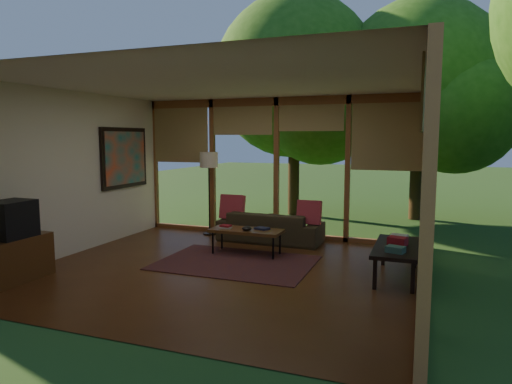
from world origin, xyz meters
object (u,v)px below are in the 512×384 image
at_px(side_console, 397,249).
at_px(floor_lamp, 209,165).
at_px(media_cabinet, 12,259).
at_px(sofa, 270,227).
at_px(television, 11,219).
at_px(coffee_table, 246,231).

bearing_deg(side_console, floor_lamp, 155.64).
xyz_separation_m(media_cabinet, side_console, (4.87, 1.96, 0.11)).
distance_m(floor_lamp, side_console, 4.18).
bearing_deg(media_cabinet, sofa, 53.95).
bearing_deg(sofa, side_console, 148.89).
relative_size(floor_lamp, side_console, 1.18).
distance_m(media_cabinet, floor_lamp, 3.98).
height_order(television, floor_lamp, floor_lamp).
bearing_deg(sofa, media_cabinet, 55.28).
bearing_deg(side_console, sofa, 147.56).
xyz_separation_m(sofa, coffee_table, (-0.07, -1.04, 0.11)).
bearing_deg(side_console, television, -157.96).
bearing_deg(floor_lamp, sofa, -7.66).
xyz_separation_m(television, side_console, (4.85, 1.96, -0.44)).
distance_m(coffee_table, side_console, 2.47).
distance_m(television, floor_lamp, 3.86).
bearing_deg(media_cabinet, side_console, 21.96).
distance_m(sofa, coffee_table, 1.04).
bearing_deg(television, sofa, 54.17).
distance_m(sofa, media_cabinet, 4.28).
xyz_separation_m(sofa, media_cabinet, (-2.52, -3.46, 0.02)).
xyz_separation_m(media_cabinet, floor_lamp, (1.17, 3.64, 1.11)).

